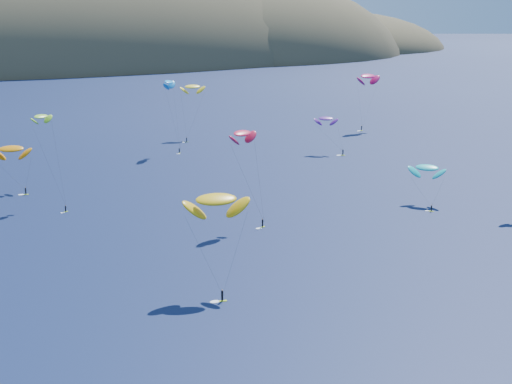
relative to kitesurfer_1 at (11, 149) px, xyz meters
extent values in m
ellipsoid|color=#3D3526|center=(59.64, 421.84, -24.03)|extent=(600.00, 300.00, 210.00)
ellipsoid|color=#3D3526|center=(219.64, 401.84, -20.79)|extent=(320.00, 220.00, 156.00)
ellipsoid|color=#3D3526|center=(339.64, 441.84, -16.47)|extent=(240.00, 180.00, 84.00)
cube|color=#AFD918|center=(2.29, -6.74, -11.38)|extent=(1.61, 0.74, 0.09)
cylinder|color=black|center=(2.29, -6.74, -10.41)|extent=(0.36, 0.36, 1.66)
sphere|color=#8C6047|center=(2.29, -6.74, -9.45)|extent=(0.28, 0.28, 0.28)
ellipsoid|color=orange|center=(0.00, 0.01, 0.02)|extent=(10.83, 6.59, 5.64)
cube|color=#AFD918|center=(27.30, -92.13, -11.38)|extent=(1.68, 0.73, 0.09)
cylinder|color=black|center=(27.30, -92.13, -10.37)|extent=(0.38, 0.38, 1.73)
sphere|color=#8C6047|center=(27.30, -92.13, -9.36)|extent=(0.29, 0.29, 0.29)
ellipsoid|color=gold|center=(29.01, -84.88, 5.02)|extent=(12.16, 7.13, 6.38)
cube|color=#AFD918|center=(9.84, -27.02, -11.39)|extent=(1.24, 1.01, 0.07)
cylinder|color=black|center=(9.84, -27.02, -10.61)|extent=(0.29, 0.29, 1.34)
sphere|color=#8C6047|center=(9.84, -27.02, -9.83)|extent=(0.23, 0.23, 0.23)
ellipsoid|color=#83CC2B|center=(6.97, -15.28, 10.77)|extent=(6.83, 5.97, 3.51)
cube|color=#AFD918|center=(55.37, 27.57, -11.39)|extent=(1.13, 1.37, 0.08)
cylinder|color=black|center=(55.37, 27.57, -10.52)|extent=(0.33, 0.33, 1.49)
sphere|color=#8C6047|center=(55.37, 27.57, -9.65)|extent=(0.25, 0.25, 0.25)
ellipsoid|color=#0F82D0|center=(53.84, 32.24, 12.22)|extent=(7.60, 8.63, 4.44)
cube|color=#AFD918|center=(93.55, -61.42, -11.39)|extent=(1.16, 1.17, 0.07)
cylinder|color=black|center=(93.55, -61.42, -10.59)|extent=(0.30, 0.30, 1.37)
sphere|color=#8C6047|center=(93.55, -61.42, -9.80)|extent=(0.23, 0.23, 0.23)
ellipsoid|color=#10B2B4|center=(97.18, -53.64, -2.34)|extent=(9.40, 9.42, 5.07)
cube|color=#AFD918|center=(104.90, 3.24, -11.38)|extent=(1.65, 1.10, 0.09)
cylinder|color=black|center=(104.90, 3.24, -10.38)|extent=(0.38, 0.38, 1.72)
sphere|color=#8C6047|center=(104.90, 3.24, -9.38)|extent=(0.29, 0.29, 0.29)
ellipsoid|color=#561B84|center=(102.02, 10.38, 0.12)|extent=(8.52, 6.53, 4.31)
cube|color=#AFD918|center=(134.04, 40.18, -11.38)|extent=(1.64, 0.85, 0.09)
cylinder|color=black|center=(134.04, 40.18, -10.39)|extent=(0.37, 0.37, 1.69)
sphere|color=#8C6047|center=(134.04, 40.18, -9.41)|extent=(0.28, 0.28, 0.28)
ellipsoid|color=#BC1056|center=(138.26, 43.87, 9.51)|extent=(12.40, 8.09, 6.37)
cube|color=#AFD918|center=(49.99, -56.90, -11.39)|extent=(1.57, 1.08, 0.08)
cylinder|color=black|center=(49.99, -56.90, -10.42)|extent=(0.36, 0.36, 1.64)
sphere|color=#8C6047|center=(49.99, -56.90, -9.47)|extent=(0.28, 0.28, 0.28)
ellipsoid|color=red|center=(47.37, -51.22, 9.80)|extent=(8.93, 6.97, 4.52)
cube|color=#AFD918|center=(63.35, 44.90, -11.39)|extent=(1.38, 0.49, 0.07)
cylinder|color=black|center=(63.35, 44.90, -10.54)|extent=(0.32, 0.32, 1.45)
sphere|color=#8C6047|center=(63.35, 44.90, -9.70)|extent=(0.24, 0.24, 0.24)
ellipsoid|color=yellow|center=(69.23, 54.89, 7.38)|extent=(9.35, 4.89, 5.06)
camera|label=1|loc=(-11.41, -200.43, 40.10)|focal=50.00mm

